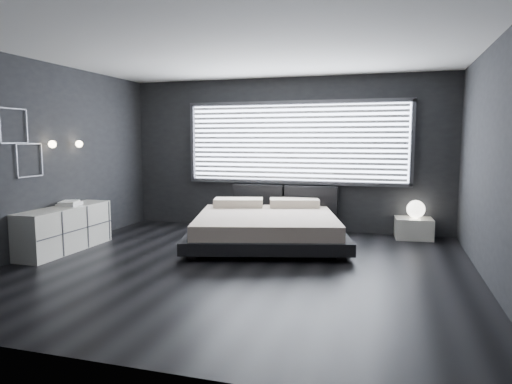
% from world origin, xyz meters
% --- Properties ---
extents(room, '(6.04, 6.00, 2.80)m').
position_xyz_m(room, '(0.00, 0.00, 1.40)').
color(room, black).
rests_on(room, ground).
extents(window, '(4.14, 0.09, 1.52)m').
position_xyz_m(window, '(0.20, 2.70, 1.61)').
color(window, white).
rests_on(window, ground).
extents(headboard, '(1.96, 0.16, 0.52)m').
position_xyz_m(headboard, '(0.01, 2.64, 0.57)').
color(headboard, black).
rests_on(headboard, ground).
extents(sconce_near, '(0.18, 0.11, 0.11)m').
position_xyz_m(sconce_near, '(-2.88, 0.05, 1.60)').
color(sconce_near, silver).
rests_on(sconce_near, ground).
extents(sconce_far, '(0.18, 0.11, 0.11)m').
position_xyz_m(sconce_far, '(-2.88, 0.65, 1.60)').
color(sconce_far, silver).
rests_on(sconce_far, ground).
extents(wall_art_upper, '(0.01, 0.48, 0.48)m').
position_xyz_m(wall_art_upper, '(-2.98, -0.55, 1.85)').
color(wall_art_upper, '#47474C').
rests_on(wall_art_upper, ground).
extents(wall_art_lower, '(0.01, 0.48, 0.48)m').
position_xyz_m(wall_art_lower, '(-2.98, -0.30, 1.38)').
color(wall_art_lower, '#47474C').
rests_on(wall_art_lower, ground).
extents(bed, '(2.94, 2.86, 0.63)m').
position_xyz_m(bed, '(0.00, 1.42, 0.29)').
color(bed, black).
rests_on(bed, ground).
extents(nightstand, '(0.64, 0.54, 0.35)m').
position_xyz_m(nightstand, '(2.29, 2.50, 0.18)').
color(nightstand, silver).
rests_on(nightstand, ground).
extents(orb_lamp, '(0.30, 0.30, 0.30)m').
position_xyz_m(orb_lamp, '(2.32, 2.51, 0.50)').
color(orb_lamp, white).
rests_on(orb_lamp, nightstand).
extents(dresser, '(0.48, 1.66, 0.67)m').
position_xyz_m(dresser, '(-2.78, 0.11, 0.33)').
color(dresser, silver).
rests_on(dresser, ground).
extents(book_stack, '(0.35, 0.42, 0.07)m').
position_xyz_m(book_stack, '(-2.79, 0.25, 0.70)').
color(book_stack, white).
rests_on(book_stack, dresser).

